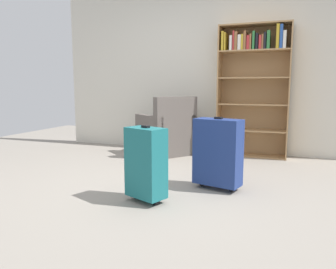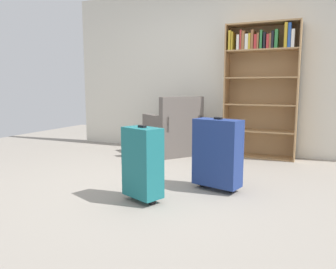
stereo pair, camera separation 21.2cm
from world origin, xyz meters
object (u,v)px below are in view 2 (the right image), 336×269
at_px(armchair, 173,134).
at_px(mug, 205,153).
at_px(bookshelf, 261,80).
at_px(suitcase_teal, 143,162).
at_px(suitcase_navy_blue, 217,153).

distance_m(armchair, mug, 0.57).
xyz_separation_m(armchair, mug, (0.50, 0.04, -0.27)).
height_order(bookshelf, suitcase_teal, bookshelf).
xyz_separation_m(bookshelf, suitcase_navy_blue, (-0.15, -1.81, -0.76)).
bearing_deg(bookshelf, armchair, -165.19).
height_order(bookshelf, armchair, bookshelf).
height_order(armchair, suitcase_teal, armchair).
bearing_deg(mug, suitcase_navy_blue, -68.57).
bearing_deg(suitcase_teal, bookshelf, 74.13).
height_order(armchair, suitcase_navy_blue, armchair).
relative_size(mug, suitcase_teal, 0.17).
bearing_deg(suitcase_navy_blue, bookshelf, 85.13).
bearing_deg(suitcase_teal, mug, 91.69).
bearing_deg(suitcase_navy_blue, mug, 111.43).
xyz_separation_m(suitcase_teal, suitcase_navy_blue, (0.53, 0.60, 0.02)).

